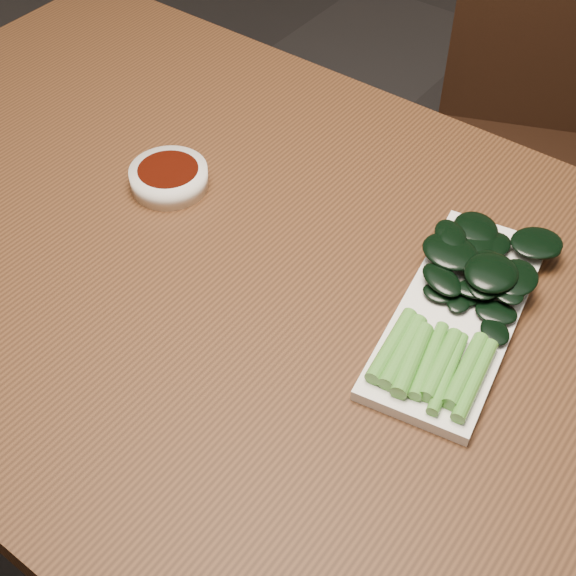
{
  "coord_description": "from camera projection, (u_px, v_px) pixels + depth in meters",
  "views": [
    {
      "loc": [
        0.4,
        -0.5,
        1.41
      ],
      "look_at": [
        0.03,
        -0.01,
        0.76
      ],
      "focal_mm": 50.0,
      "sensor_mm": 36.0,
      "label": 1
    }
  ],
  "objects": [
    {
      "name": "ground",
      "position": [
        278.0,
        560.0,
        1.47
      ],
      "size": [
        6.0,
        6.0,
        0.0
      ],
      "primitive_type": "plane",
      "color": "#2A2828",
      "rests_on": "ground"
    },
    {
      "name": "table",
      "position": [
        272.0,
        316.0,
        0.97
      ],
      "size": [
        1.4,
        0.8,
        0.75
      ],
      "color": "#482914",
      "rests_on": "ground"
    },
    {
      "name": "chair_far",
      "position": [
        545.0,
        143.0,
        1.53
      ],
      "size": [
        0.55,
        0.55,
        0.89
      ],
      "rotation": [
        0.0,
        0.0,
        0.4
      ],
      "color": "black",
      "rests_on": "ground"
    },
    {
      "name": "sauce_bowl",
      "position": [
        169.0,
        177.0,
        1.02
      ],
      "size": [
        0.1,
        0.1,
        0.03
      ],
      "color": "white",
      "rests_on": "table"
    },
    {
      "name": "serving_plate",
      "position": [
        458.0,
        314.0,
        0.87
      ],
      "size": [
        0.17,
        0.32,
        0.01
      ],
      "rotation": [
        0.0,
        0.0,
        0.17
      ],
      "color": "white",
      "rests_on": "table"
    },
    {
      "name": "gai_lan",
      "position": [
        470.0,
        288.0,
        0.87
      ],
      "size": [
        0.16,
        0.32,
        0.03
      ],
      "color": "#549E36",
      "rests_on": "serving_plate"
    }
  ]
}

